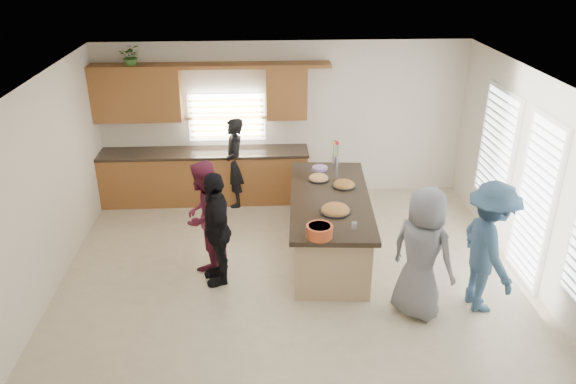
{
  "coord_description": "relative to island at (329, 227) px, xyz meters",
  "views": [
    {
      "loc": [
        -0.44,
        -6.65,
        4.43
      ],
      "look_at": [
        -0.05,
        0.46,
        1.15
      ],
      "focal_mm": 35.0,
      "sensor_mm": 36.0,
      "label": 1
    }
  ],
  "objects": [
    {
      "name": "floor",
      "position": [
        -0.58,
        -0.71,
        -0.45
      ],
      "size": [
        6.5,
        6.5,
        0.0
      ],
      "primitive_type": "plane",
      "color": "beige",
      "rests_on": "ground"
    },
    {
      "name": "room_shell",
      "position": [
        -0.58,
        -0.71,
        1.45
      ],
      "size": [
        6.52,
        6.02,
        2.81
      ],
      "color": "silver",
      "rests_on": "ground"
    },
    {
      "name": "back_cabinetry",
      "position": [
        -2.05,
        2.03,
        0.46
      ],
      "size": [
        4.08,
        0.66,
        2.46
      ],
      "color": "brown",
      "rests_on": "ground"
    },
    {
      "name": "right_wall_glazing",
      "position": [
        2.64,
        -0.84,
        0.89
      ],
      "size": [
        0.06,
        4.0,
        2.25
      ],
      "color": "white",
      "rests_on": "ground"
    },
    {
      "name": "island",
      "position": [
        0.0,
        0.0,
        0.0
      ],
      "size": [
        1.35,
        2.78,
        0.95
      ],
      "rotation": [
        0.0,
        0.0,
        -0.07
      ],
      "color": "tan",
      "rests_on": "ground"
    },
    {
      "name": "platter_front",
      "position": [
        0.01,
        -0.5,
        0.53
      ],
      "size": [
        0.44,
        0.44,
        0.18
      ],
      "color": "black",
      "rests_on": "island"
    },
    {
      "name": "platter_mid",
      "position": [
        0.25,
        0.34,
        0.52
      ],
      "size": [
        0.36,
        0.36,
        0.15
      ],
      "color": "black",
      "rests_on": "island"
    },
    {
      "name": "platter_back",
      "position": [
        -0.1,
        0.61,
        0.52
      ],
      "size": [
        0.34,
        0.34,
        0.14
      ],
      "color": "black",
      "rests_on": "island"
    },
    {
      "name": "salad_bowl",
      "position": [
        -0.28,
        -1.18,
        0.59
      ],
      "size": [
        0.34,
        0.34,
        0.16
      ],
      "color": "#BD4922",
      "rests_on": "island"
    },
    {
      "name": "clear_cup",
      "position": [
        0.19,
        -1.01,
        0.55
      ],
      "size": [
        0.07,
        0.07,
        0.1
      ],
      "primitive_type": "cylinder",
      "color": "white",
      "rests_on": "island"
    },
    {
      "name": "plate_stack",
      "position": [
        -0.04,
        1.04,
        0.52
      ],
      "size": [
        0.25,
        0.25,
        0.04
      ],
      "primitive_type": "cylinder",
      "color": "#B18FD0",
      "rests_on": "island"
    },
    {
      "name": "flower_vase",
      "position": [
        0.23,
        1.17,
        0.74
      ],
      "size": [
        0.14,
        0.14,
        0.44
      ],
      "color": "silver",
      "rests_on": "island"
    },
    {
      "name": "potted_plant",
      "position": [
        -3.1,
        2.11,
        2.15
      ],
      "size": [
        0.38,
        0.34,
        0.4
      ],
      "primitive_type": "imported",
      "rotation": [
        0.0,
        0.0,
        0.08
      ],
      "color": "#437A31",
      "rests_on": "back_cabinetry"
    },
    {
      "name": "woman_left_back",
      "position": [
        -1.46,
        1.79,
        0.35
      ],
      "size": [
        0.46,
        0.63,
        1.6
      ],
      "primitive_type": "imported",
      "rotation": [
        0.0,
        0.0,
        -1.43
      ],
      "color": "black",
      "rests_on": "ground"
    },
    {
      "name": "woman_left_mid",
      "position": [
        -1.82,
        -0.24,
        0.36
      ],
      "size": [
        0.85,
        0.95,
        1.62
      ],
      "primitive_type": "imported",
      "rotation": [
        0.0,
        0.0,
        -1.94
      ],
      "color": "maroon",
      "rests_on": "ground"
    },
    {
      "name": "woman_left_front",
      "position": [
        -1.62,
        -0.63,
        0.36
      ],
      "size": [
        0.61,
        1.02,
        1.63
      ],
      "primitive_type": "imported",
      "rotation": [
        0.0,
        0.0,
        -1.33
      ],
      "color": "black",
      "rests_on": "ground"
    },
    {
      "name": "woman_right_back",
      "position": [
        1.81,
        -1.44,
        0.42
      ],
      "size": [
        0.73,
        1.17,
        1.75
      ],
      "primitive_type": "imported",
      "rotation": [
        0.0,
        0.0,
        1.64
      ],
      "color": "#324F6D",
      "rests_on": "ground"
    },
    {
      "name": "woman_right_front",
      "position": [
        0.95,
        -1.53,
        0.42
      ],
      "size": [
        0.99,
        1.0,
        1.74
      ],
      "primitive_type": "imported",
      "rotation": [
        0.0,
        0.0,
        2.33
      ],
      "color": "slate",
      "rests_on": "ground"
    }
  ]
}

